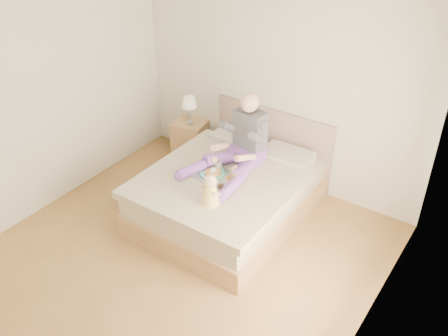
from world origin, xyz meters
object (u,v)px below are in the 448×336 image
Objects in this scene: bed at (231,191)px; tray at (219,176)px; adult at (240,146)px; baby at (211,192)px; nightstand at (190,139)px.

tray is at bearing -94.78° from bed.
adult reaches higher than baby.
adult reaches higher than tray.
nightstand is 1.00× the size of tray.
bed reaches higher than nightstand.
nightstand is 1.56× the size of baby.
bed is 6.17× the size of baby.
nightstand is at bearing 159.11° from adult.
tray is 0.49m from baby.
adult reaches higher than bed.
nightstand is 0.49× the size of adult.
nightstand is 2.09m from baby.
tray is (-0.02, -0.23, 0.32)m from bed.
adult is at bearing 117.97° from baby.
tray is at bearing -50.62° from nightstand.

